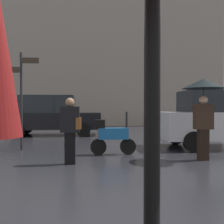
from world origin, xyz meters
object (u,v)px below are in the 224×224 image
at_px(pedestrian_with_umbrella, 203,95).
at_px(street_signpost, 21,91).
at_px(parked_car_right, 52,115).
at_px(pedestrian_with_bag, 71,127).
at_px(parked_scooter, 112,136).
at_px(parked_car_left, 223,119).

height_order(pedestrian_with_umbrella, street_signpost, street_signpost).
distance_m(pedestrian_with_umbrella, street_signpost, 5.48).
bearing_deg(parked_car_right, pedestrian_with_bag, -83.80).
xyz_separation_m(parked_scooter, parked_car_right, (-2.53, 5.36, 0.42)).
height_order(parked_car_left, street_signpost, street_signpost).
bearing_deg(street_signpost, pedestrian_with_umbrella, -21.18).
relative_size(parked_car_right, street_signpost, 1.47).
xyz_separation_m(pedestrian_with_umbrella, parked_car_left, (1.56, 2.02, -0.72)).
distance_m(pedestrian_with_bag, parked_car_right, 6.69).
xyz_separation_m(pedestrian_with_umbrella, parked_scooter, (-2.30, 0.96, -1.14)).
height_order(pedestrian_with_bag, parked_scooter, pedestrian_with_bag).
relative_size(parked_car_left, street_signpost, 1.40).
relative_size(pedestrian_with_bag, parked_car_right, 0.35).
bearing_deg(pedestrian_with_bag, parked_scooter, -87.29).
distance_m(pedestrian_with_umbrella, parked_scooter, 2.74).
height_order(parked_car_right, street_signpost, street_signpost).
xyz_separation_m(parked_car_left, street_signpost, (-6.66, -0.05, 0.90)).
bearing_deg(parked_scooter, pedestrian_with_umbrella, -20.80).
bearing_deg(parked_scooter, street_signpost, 161.92).
distance_m(pedestrian_with_bag, parked_car_left, 5.42).
bearing_deg(pedestrian_with_bag, parked_car_right, -32.23).
xyz_separation_m(pedestrian_with_bag, street_signpost, (-1.73, 2.19, 0.97)).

